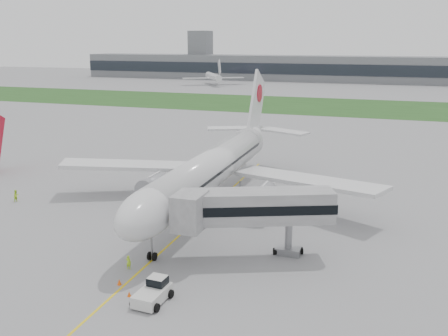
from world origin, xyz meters
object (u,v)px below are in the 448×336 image
(airliner, at_px, (214,166))
(ground_crew_near, at_px, (129,262))
(pushback_tug, at_px, (154,291))
(jet_bridge, at_px, (250,208))

(airliner, relative_size, ground_crew_near, 35.51)
(airliner, xyz_separation_m, ground_crew_near, (-1.31, -22.59, -4.90))
(ground_crew_near, bearing_deg, pushback_tug, 137.79)
(airliner, relative_size, jet_bridge, 3.35)
(pushback_tug, xyz_separation_m, ground_crew_near, (-5.33, 4.98, -0.17))
(airliner, distance_m, ground_crew_near, 23.16)
(jet_bridge, bearing_deg, pushback_tug, -138.63)
(jet_bridge, bearing_deg, ground_crew_near, -171.78)
(pushback_tug, bearing_deg, ground_crew_near, 140.16)
(pushback_tug, bearing_deg, jet_bridge, 66.84)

